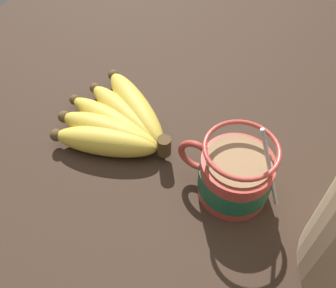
% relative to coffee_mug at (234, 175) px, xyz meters
% --- Properties ---
extents(table, '(1.11, 1.11, 0.03)m').
position_rel_coffee_mug_xyz_m(table, '(0.07, -0.02, -0.05)').
color(table, '#332319').
rests_on(table, ground).
extents(coffee_mug, '(0.15, 0.10, 0.14)m').
position_rel_coffee_mug_xyz_m(coffee_mug, '(0.00, 0.00, 0.00)').
color(coffee_mug, '#B23D33').
rests_on(coffee_mug, table).
extents(banana_bunch, '(0.20, 0.19, 0.04)m').
position_rel_coffee_mug_xyz_m(banana_bunch, '(0.20, -0.02, -0.02)').
color(banana_bunch, '#4C381E').
rests_on(banana_bunch, table).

